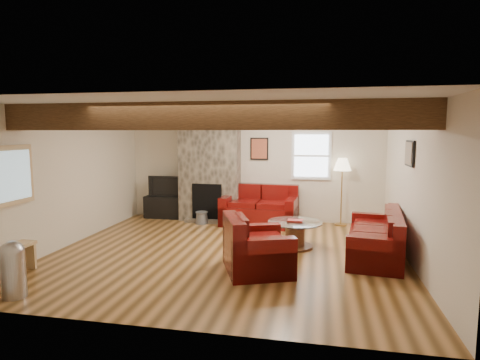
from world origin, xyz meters
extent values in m
plane|color=#553716|center=(0.00, 0.00, 0.00)|extent=(8.00, 8.00, 0.00)
plane|color=silver|center=(0.00, 0.00, 2.50)|extent=(8.00, 8.00, 0.00)
plane|color=beige|center=(0.00, 2.75, 1.25)|extent=(8.00, 0.00, 8.00)
plane|color=beige|center=(0.00, -2.75, 1.25)|extent=(8.00, 0.00, 8.00)
plane|color=beige|center=(-3.00, 0.00, 1.25)|extent=(0.00, 7.50, 7.50)
plane|color=beige|center=(3.00, 0.00, 1.25)|extent=(0.00, 7.50, 7.50)
cube|color=black|center=(0.00, -1.25, 2.31)|extent=(6.00, 0.36, 0.38)
cube|color=#3A362D|center=(-1.00, 2.50, 1.25)|extent=(1.40, 0.50, 2.50)
cube|color=black|center=(-1.00, 2.25, 0.45)|extent=(0.70, 0.06, 0.90)
cube|color=#3A362D|center=(-1.00, 2.20, 0.04)|extent=(1.00, 0.25, 0.08)
cylinder|color=#402314|center=(1.13, 0.57, 0.02)|extent=(0.66, 0.66, 0.04)
cylinder|color=#402314|center=(1.13, 0.57, 0.22)|extent=(0.35, 0.35, 0.44)
cylinder|color=white|center=(1.13, 0.57, 0.47)|extent=(0.98, 0.98, 0.02)
cube|color=maroon|center=(1.13, 0.57, 0.50)|extent=(0.27, 0.20, 0.03)
cube|color=black|center=(-2.09, 2.53, 0.27)|extent=(1.07, 0.43, 0.54)
imported|color=black|center=(-2.09, 2.53, 0.79)|extent=(0.87, 0.11, 0.50)
cylinder|color=tan|center=(2.04, 2.55, 0.01)|extent=(0.27, 0.27, 0.03)
cylinder|color=tan|center=(2.04, 2.55, 0.68)|extent=(0.03, 0.03, 1.36)
cone|color=#FFEDC1|center=(2.04, 2.55, 1.38)|extent=(0.39, 0.39, 0.27)
camera|label=1|loc=(1.55, -6.58, 2.10)|focal=30.00mm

